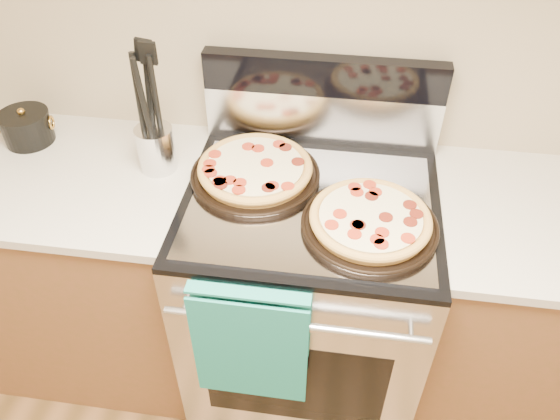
# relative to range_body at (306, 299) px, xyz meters

# --- Properties ---
(wall_back) EXTENTS (4.00, 0.00, 4.00)m
(wall_back) POSITION_rel_range_body_xyz_m (0.00, 0.35, 0.90)
(wall_back) COLOR tan
(wall_back) RESTS_ON ground
(range_body) EXTENTS (0.76, 0.68, 0.90)m
(range_body) POSITION_rel_range_body_xyz_m (0.00, 0.00, 0.00)
(range_body) COLOR #B7B7BC
(range_body) RESTS_ON ground
(oven_window) EXTENTS (0.56, 0.01, 0.40)m
(oven_window) POSITION_rel_range_body_xyz_m (0.00, -0.34, 0.00)
(oven_window) COLOR black
(oven_window) RESTS_ON range_body
(cooktop) EXTENTS (0.76, 0.68, 0.02)m
(cooktop) POSITION_rel_range_body_xyz_m (0.00, 0.00, 0.46)
(cooktop) COLOR black
(cooktop) RESTS_ON range_body
(backsplash_lower) EXTENTS (0.76, 0.06, 0.18)m
(backsplash_lower) POSITION_rel_range_body_xyz_m (0.00, 0.31, 0.56)
(backsplash_lower) COLOR silver
(backsplash_lower) RESTS_ON cooktop
(backsplash_upper) EXTENTS (0.76, 0.06, 0.12)m
(backsplash_upper) POSITION_rel_range_body_xyz_m (0.00, 0.31, 0.71)
(backsplash_upper) COLOR black
(backsplash_upper) RESTS_ON backsplash_lower
(oven_handle) EXTENTS (0.70, 0.03, 0.03)m
(oven_handle) POSITION_rel_range_body_xyz_m (0.00, -0.38, 0.35)
(oven_handle) COLOR silver
(oven_handle) RESTS_ON range_body
(dish_towel) EXTENTS (0.32, 0.05, 0.42)m
(dish_towel) POSITION_rel_range_body_xyz_m (-0.12, -0.38, 0.25)
(dish_towel) COLOR #1B8979
(dish_towel) RESTS_ON oven_handle
(foil_sheet) EXTENTS (0.70, 0.55, 0.01)m
(foil_sheet) POSITION_rel_range_body_xyz_m (0.00, -0.03, 0.47)
(foil_sheet) COLOR gray
(foil_sheet) RESTS_ON cooktop
(cabinet_left) EXTENTS (1.00, 0.62, 0.88)m
(cabinet_left) POSITION_rel_range_body_xyz_m (-0.88, 0.03, -0.01)
(cabinet_left) COLOR brown
(cabinet_left) RESTS_ON ground
(countertop_left) EXTENTS (1.02, 0.64, 0.03)m
(countertop_left) POSITION_rel_range_body_xyz_m (-0.88, 0.03, 0.45)
(countertop_left) COLOR beige
(countertop_left) RESTS_ON cabinet_left
(pepperoni_pizza_back) EXTENTS (0.49, 0.49, 0.05)m
(pepperoni_pizza_back) POSITION_rel_range_body_xyz_m (-0.18, 0.07, 0.50)
(pepperoni_pizza_back) COLOR #BA8438
(pepperoni_pizza_back) RESTS_ON foil_sheet
(pepperoni_pizza_front) EXTENTS (0.45, 0.45, 0.05)m
(pepperoni_pizza_front) POSITION_rel_range_body_xyz_m (0.17, -0.11, 0.50)
(pepperoni_pizza_front) COLOR #BA8438
(pepperoni_pizza_front) RESTS_ON foil_sheet
(utensil_crock) EXTENTS (0.13, 0.13, 0.15)m
(utensil_crock) POSITION_rel_range_body_xyz_m (-0.50, 0.10, 0.53)
(utensil_crock) COLOR silver
(utensil_crock) RESTS_ON countertop_left
(saucepan) EXTENTS (0.20, 0.20, 0.10)m
(saucepan) POSITION_rel_range_body_xyz_m (-0.98, 0.18, 0.51)
(saucepan) COLOR black
(saucepan) RESTS_ON countertop_left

